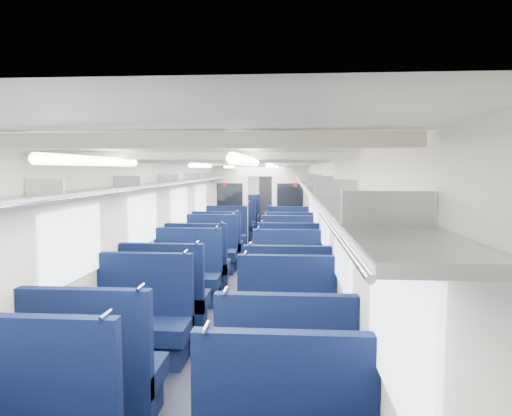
{
  "coord_description": "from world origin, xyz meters",
  "views": [
    {
      "loc": [
        0.85,
        -9.73,
        2.2
      ],
      "look_at": [
        0.0,
        1.91,
        1.21
      ],
      "focal_mm": 32.05,
      "sensor_mm": 36.0,
      "label": 1
    }
  ],
  "objects_px": {
    "seat_10": "(187,279)",
    "seat_26": "(245,217)",
    "bulkhead": "(260,203)",
    "seat_9": "(287,306)",
    "seat_23": "(288,225)",
    "seat_4": "(95,378)",
    "end_door": "(269,199)",
    "seat_14": "(211,254)",
    "seat_25": "(289,221)",
    "seat_5": "(285,387)",
    "seat_24": "(242,220)",
    "seat_6": "(142,327)",
    "seat_21": "(288,229)",
    "seat_12": "(198,267)",
    "seat_17": "(288,247)",
    "seat_7": "(286,332)",
    "seat_8": "(166,302)",
    "seat_15": "(288,256)",
    "seat_13": "(288,266)",
    "seat_18": "(226,238)",
    "seat_16": "(218,246)",
    "seat_22": "(239,224)",
    "seat_27": "(289,217)",
    "seat_11": "(287,282)",
    "seat_19": "(288,239)"
  },
  "relations": [
    {
      "from": "seat_10",
      "to": "seat_26",
      "type": "bearing_deg",
      "value": 90.0
    },
    {
      "from": "seat_8",
      "to": "seat_25",
      "type": "xyz_separation_m",
      "value": [
        1.66,
        10.12,
        0.0
      ]
    },
    {
      "from": "seat_10",
      "to": "seat_12",
      "type": "height_order",
      "value": "same"
    },
    {
      "from": "seat_7",
      "to": "seat_23",
      "type": "distance_m",
      "value": 9.96
    },
    {
      "from": "seat_15",
      "to": "seat_21",
      "type": "height_order",
      "value": "same"
    },
    {
      "from": "seat_9",
      "to": "seat_14",
      "type": "distance_m",
      "value": 4.02
    },
    {
      "from": "seat_7",
      "to": "seat_25",
      "type": "distance_m",
      "value": 11.15
    },
    {
      "from": "seat_9",
      "to": "seat_12",
      "type": "distance_m",
      "value": 2.83
    },
    {
      "from": "seat_10",
      "to": "seat_18",
      "type": "height_order",
      "value": "same"
    },
    {
      "from": "bulkhead",
      "to": "seat_26",
      "type": "bearing_deg",
      "value": 101.66
    },
    {
      "from": "bulkhead",
      "to": "seat_4",
      "type": "relative_size",
      "value": 2.23
    },
    {
      "from": "seat_5",
      "to": "seat_15",
      "type": "height_order",
      "value": "same"
    },
    {
      "from": "seat_25",
      "to": "seat_26",
      "type": "height_order",
      "value": "same"
    },
    {
      "from": "seat_23",
      "to": "seat_12",
      "type": "bearing_deg",
      "value": -103.93
    },
    {
      "from": "seat_5",
      "to": "seat_17",
      "type": "relative_size",
      "value": 1.0
    },
    {
      "from": "bulkhead",
      "to": "seat_9",
      "type": "relative_size",
      "value": 2.23
    },
    {
      "from": "end_door",
      "to": "bulkhead",
      "type": "height_order",
      "value": "bulkhead"
    },
    {
      "from": "bulkhead",
      "to": "seat_22",
      "type": "distance_m",
      "value": 2.17
    },
    {
      "from": "seat_14",
      "to": "seat_25",
      "type": "bearing_deg",
      "value": 75.72
    },
    {
      "from": "seat_8",
      "to": "seat_17",
      "type": "relative_size",
      "value": 1.0
    },
    {
      "from": "seat_11",
      "to": "seat_23",
      "type": "relative_size",
      "value": 1.0
    },
    {
      "from": "seat_13",
      "to": "seat_23",
      "type": "xyz_separation_m",
      "value": [
        0.0,
        6.48,
        0.0
      ]
    },
    {
      "from": "seat_6",
      "to": "seat_21",
      "type": "bearing_deg",
      "value": 79.34
    },
    {
      "from": "seat_4",
      "to": "seat_25",
      "type": "height_order",
      "value": "same"
    },
    {
      "from": "bulkhead",
      "to": "seat_8",
      "type": "relative_size",
      "value": 2.23
    },
    {
      "from": "seat_16",
      "to": "seat_25",
      "type": "distance_m",
      "value": 5.79
    },
    {
      "from": "seat_13",
      "to": "seat_18",
      "type": "xyz_separation_m",
      "value": [
        -1.66,
        3.47,
        0.0
      ]
    },
    {
      "from": "seat_6",
      "to": "seat_17",
      "type": "bearing_deg",
      "value": 73.25
    },
    {
      "from": "end_door",
      "to": "seat_6",
      "type": "xyz_separation_m",
      "value": [
        -0.83,
        -13.66,
        -0.61
      ]
    },
    {
      "from": "seat_8",
      "to": "seat_22",
      "type": "distance_m",
      "value": 9.0
    },
    {
      "from": "seat_8",
      "to": "seat_19",
      "type": "relative_size",
      "value": 1.0
    },
    {
      "from": "seat_25",
      "to": "seat_26",
      "type": "xyz_separation_m",
      "value": [
        -1.66,
        1.08,
        0.0
      ]
    },
    {
      "from": "seat_22",
      "to": "seat_24",
      "type": "bearing_deg",
      "value": 90.0
    },
    {
      "from": "seat_10",
      "to": "seat_17",
      "type": "xyz_separation_m",
      "value": [
        1.66,
        3.23,
        0.0
      ]
    },
    {
      "from": "seat_16",
      "to": "seat_12",
      "type": "bearing_deg",
      "value": -90.0
    },
    {
      "from": "seat_8",
      "to": "seat_12",
      "type": "height_order",
      "value": "same"
    },
    {
      "from": "seat_23",
      "to": "seat_7",
      "type": "bearing_deg",
      "value": -90.0
    },
    {
      "from": "seat_24",
      "to": "seat_21",
      "type": "bearing_deg",
      "value": -55.43
    },
    {
      "from": "seat_14",
      "to": "seat_25",
      "type": "height_order",
      "value": "same"
    },
    {
      "from": "seat_7",
      "to": "seat_9",
      "type": "distance_m",
      "value": 0.97
    },
    {
      "from": "seat_12",
      "to": "seat_27",
      "type": "relative_size",
      "value": 1.0
    },
    {
      "from": "seat_5",
      "to": "seat_13",
      "type": "distance_m",
      "value": 4.79
    },
    {
      "from": "seat_9",
      "to": "seat_23",
      "type": "height_order",
      "value": "same"
    },
    {
      "from": "seat_7",
      "to": "seat_16",
      "type": "relative_size",
      "value": 1.0
    },
    {
      "from": "bulkhead",
      "to": "seat_21",
      "type": "relative_size",
      "value": 2.23
    },
    {
      "from": "seat_5",
      "to": "seat_15",
      "type": "xyz_separation_m",
      "value": [
        0.0,
        5.81,
        0.0
      ]
    },
    {
      "from": "end_door",
      "to": "seat_22",
      "type": "xyz_separation_m",
      "value": [
        -0.83,
        -3.66,
        -0.61
      ]
    },
    {
      "from": "seat_5",
      "to": "seat_24",
      "type": "xyz_separation_m",
      "value": [
        -1.66,
        12.57,
        0.0
      ]
    },
    {
      "from": "seat_4",
      "to": "seat_13",
      "type": "relative_size",
      "value": 1.0
    },
    {
      "from": "seat_21",
      "to": "seat_24",
      "type": "relative_size",
      "value": 1.0
    }
  ]
}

